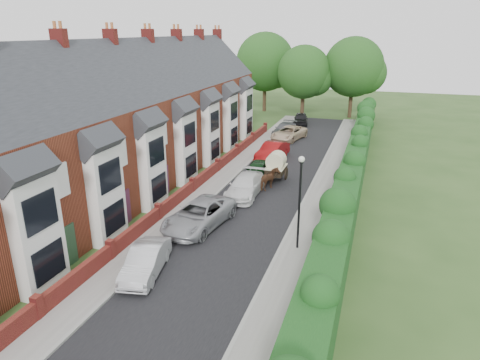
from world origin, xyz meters
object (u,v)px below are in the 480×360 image
object	(u,v)px
horse_cart	(276,165)
car_white	(245,186)
lamppost	(300,192)
car_silver_a	(146,261)
car_green	(257,170)
car_red	(272,151)
car_grey	(284,129)
car_beige	(289,133)
horse	(269,180)
car_black	(301,119)
car_silver_b	(199,215)

from	to	relation	value
horse_cart	car_white	bearing A→B (deg)	-109.87
lamppost	car_silver_a	xyz separation A→B (m)	(-6.40, -4.60, -2.62)
car_green	horse_cart	xyz separation A→B (m)	(1.51, -0.09, 0.64)
car_red	car_grey	size ratio (longest dim) A/B	1.03
car_white	car_beige	size ratio (longest dim) A/B	0.96
car_red	car_green	bearing A→B (deg)	-79.53
horse	horse_cart	size ratio (longest dim) A/B	0.57
car_beige	lamppost	bearing A→B (deg)	-62.98
car_silver_a	car_beige	size ratio (longest dim) A/B	0.80
car_green	horse	size ratio (longest dim) A/B	2.21
car_black	horse_cart	world-z (taller)	horse_cart
car_white	horse	world-z (taller)	horse
car_silver_b	horse	distance (m)	7.73
car_white	horse_cart	bearing A→B (deg)	68.62
car_silver_a	car_white	xyz separation A→B (m)	(1.40, 11.20, 0.04)
car_grey	car_silver_b	bearing A→B (deg)	-83.87
car_white	car_beige	xyz separation A→B (m)	(-0.48, 16.80, -0.00)
car_green	horse_cart	bearing A→B (deg)	-6.88
car_white	car_red	bearing A→B (deg)	90.74
horse_cart	car_silver_b	bearing A→B (deg)	-104.16
car_red	car_black	world-z (taller)	car_red
car_green	car_black	distance (m)	21.19
car_silver_b	car_green	distance (m)	9.46
car_red	car_black	size ratio (longest dim) A/B	1.15
car_green	horse_cart	world-z (taller)	horse_cart
car_grey	car_black	distance (m)	6.17
horse	car_green	bearing A→B (deg)	-37.51
lamppost	car_grey	size ratio (longest dim) A/B	1.14
car_grey	horse_cart	world-z (taller)	horse_cart
lamppost	horse_cart	xyz separation A→B (m)	(-3.68, 10.26, -1.97)
car_grey	car_white	bearing A→B (deg)	-80.47
car_green	car_red	distance (m)	5.44
car_black	horse_cart	size ratio (longest dim) A/B	1.27
car_red	horse_cart	world-z (taller)	horse_cart
car_silver_b	car_red	xyz separation A→B (m)	(0.67, 14.86, 0.01)
car_grey	horse_cart	size ratio (longest dim) A/B	1.41
car_red	horse_cart	distance (m)	5.81
car_green	lamppost	bearing A→B (deg)	-66.78
car_silver_b	car_white	size ratio (longest dim) A/B	1.12
horse_cart	lamppost	bearing A→B (deg)	-70.26
lamppost	car_grey	world-z (taller)	lamppost
car_black	car_white	bearing A→B (deg)	-98.23
car_silver_b	car_beige	bearing A→B (deg)	96.60
car_black	car_silver_a	bearing A→B (deg)	-100.97
car_black	car_beige	bearing A→B (deg)	-98.13
car_white	horse_cart	world-z (taller)	horse_cart
horse	horse_cart	distance (m)	2.05
car_silver_b	horse	world-z (taller)	horse
car_white	car_beige	bearing A→B (deg)	90.11
car_silver_b	horse_cart	bearing A→B (deg)	83.86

